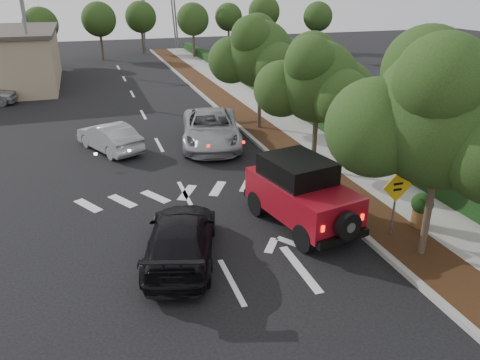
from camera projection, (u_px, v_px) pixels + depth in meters
name	position (u px, v px, depth m)	size (l,w,h in m)	color
ground	(231.00, 282.00, 12.42)	(120.00, 120.00, 0.00)	black
curb	(248.00, 135.00, 24.22)	(0.20, 70.00, 0.15)	#9E9B93
planting_strip	(266.00, 133.00, 24.51)	(1.80, 70.00, 0.12)	black
sidewalk	(299.00, 130.00, 25.06)	(2.00, 70.00, 0.12)	gray
hedge	(323.00, 121.00, 25.33)	(0.80, 70.00, 0.80)	black
transmission_tower	(161.00, 49.00, 56.16)	(7.00, 4.00, 28.00)	slate
street_tree_near	(420.00, 256.00, 13.59)	(3.80, 3.80, 5.92)	#193210
street_tree_mid	(313.00, 171.00, 19.72)	(3.20, 3.20, 5.32)	#193210
street_tree_far	(259.00, 129.00, 25.41)	(3.40, 3.40, 5.62)	#193210
light_pole_a	(37.00, 94.00, 33.31)	(2.00, 0.22, 9.00)	slate
light_pole_b	(34.00, 68.00, 43.53)	(2.00, 0.22, 9.00)	slate
red_jeep	(298.00, 191.00, 15.06)	(2.63, 4.52, 2.22)	black
silver_suv_ahead	(211.00, 129.00, 22.66)	(2.69, 5.84, 1.62)	#999AA0
black_suv_oncoming	(181.00, 238.00, 13.23)	(1.87, 4.60, 1.33)	black
silver_sedan_oncoming	(109.00, 137.00, 21.90)	(1.40, 4.03, 1.33)	#9DA0A5
speed_hump_sign	(396.00, 195.00, 14.00)	(1.00, 0.09, 2.13)	slate
terracotta_planter	(422.00, 206.00, 14.79)	(0.68, 0.68, 1.19)	brown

